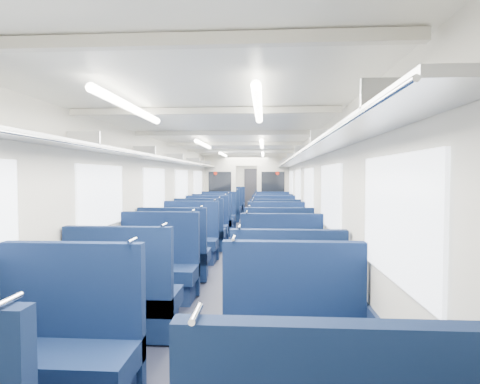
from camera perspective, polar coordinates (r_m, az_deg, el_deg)
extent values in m
cube|color=black|center=(10.01, 0.10, -7.20)|extent=(2.80, 18.00, 0.01)
cube|color=silver|center=(9.89, 0.10, 6.34)|extent=(2.80, 18.00, 0.01)
cube|color=beige|center=(10.07, -7.88, -0.44)|extent=(0.02, 18.00, 2.35)
cube|color=#111C38|center=(10.14, -7.77, -5.10)|extent=(0.03, 17.90, 0.70)
cube|color=beige|center=(9.90, 8.22, -0.49)|extent=(0.02, 18.00, 2.35)
cube|color=#111C38|center=(9.97, 8.10, -5.23)|extent=(0.03, 17.90, 0.70)
cube|color=beige|center=(18.87, 1.79, 0.90)|extent=(2.80, 0.02, 2.35)
cube|color=#B2B5BA|center=(10.02, -6.90, 4.10)|extent=(0.34, 17.40, 0.04)
cylinder|color=silver|center=(9.99, -5.88, 3.99)|extent=(0.02, 17.40, 0.02)
cube|color=#B2B5BA|center=(4.28, -21.86, 7.30)|extent=(0.34, 0.03, 0.14)
cube|color=#B2B5BA|center=(6.14, -13.77, 5.87)|extent=(0.34, 0.03, 0.14)
cube|color=#B2B5BA|center=(8.07, -9.50, 5.06)|extent=(0.34, 0.03, 0.14)
cube|color=#B2B5BA|center=(10.03, -6.90, 4.55)|extent=(0.34, 0.03, 0.14)
cube|color=#B2B5BA|center=(12.00, -5.15, 4.21)|extent=(0.34, 0.03, 0.14)
cube|color=#B2B5BA|center=(13.98, -3.89, 3.96)|extent=(0.34, 0.03, 0.14)
cube|color=#B2B5BA|center=(15.96, -2.95, 3.77)|extent=(0.34, 0.03, 0.14)
cube|color=#B2B5BA|center=(17.95, -2.22, 3.62)|extent=(0.34, 0.03, 0.14)
cube|color=#B2B5BA|center=(9.88, 7.20, 4.12)|extent=(0.34, 17.40, 0.04)
cylinder|color=silver|center=(9.87, 6.15, 4.01)|extent=(0.02, 17.40, 0.02)
cube|color=#B2B5BA|center=(1.99, 22.08, 13.20)|extent=(0.34, 0.03, 0.14)
cube|color=#B2B5BA|center=(3.92, 12.71, 7.88)|extent=(0.34, 0.03, 0.14)
cube|color=#B2B5BA|center=(5.90, 9.63, 6.05)|extent=(0.34, 0.03, 0.14)
cube|color=#B2B5BA|center=(7.88, 8.11, 5.13)|extent=(0.34, 0.03, 0.14)
cube|color=#B2B5BA|center=(9.88, 7.20, 4.59)|extent=(0.34, 0.03, 0.14)
cube|color=#B2B5BA|center=(11.87, 6.60, 4.22)|extent=(0.34, 0.03, 0.14)
cube|color=#B2B5BA|center=(13.87, 6.18, 3.96)|extent=(0.34, 0.03, 0.14)
cube|color=#B2B5BA|center=(15.87, 5.86, 3.76)|extent=(0.34, 0.03, 0.14)
cube|color=#B2B5BA|center=(17.87, 5.61, 3.61)|extent=(0.34, 0.03, 0.14)
cube|color=white|center=(5.07, -19.49, -0.58)|extent=(0.02, 1.30, 0.75)
cube|color=white|center=(7.24, -12.32, 0.36)|extent=(0.02, 1.30, 0.75)
cube|color=white|center=(9.47, -8.49, 0.86)|extent=(0.02, 1.30, 0.75)
cube|color=white|center=(11.72, -6.13, 1.17)|extent=(0.02, 1.30, 0.75)
cube|color=white|center=(14.49, -4.25, 1.41)|extent=(0.02, 1.30, 0.75)
cube|color=white|center=(16.77, -3.17, 1.55)|extent=(0.02, 1.30, 0.75)
cube|color=white|center=(2.49, 21.71, -3.58)|extent=(0.02, 1.30, 0.75)
cube|color=white|center=(4.72, 13.03, -0.71)|extent=(0.02, 1.30, 0.75)
cube|color=white|center=(7.00, 9.96, 0.31)|extent=(0.02, 1.30, 0.75)
cube|color=white|center=(9.29, 8.40, 0.83)|extent=(0.02, 1.30, 0.75)
cube|color=white|center=(11.58, 7.45, 1.14)|extent=(0.02, 1.30, 0.75)
cube|color=white|center=(14.37, 6.71, 1.39)|extent=(0.02, 1.30, 0.75)
cube|color=white|center=(16.67, 6.29, 1.53)|extent=(0.02, 1.30, 0.75)
cube|color=beige|center=(2.05, -14.79, 20.44)|extent=(2.70, 0.06, 0.06)
cube|color=beige|center=(3.95, -5.39, 11.69)|extent=(2.70, 0.06, 0.06)
cube|color=beige|center=(5.92, -2.32, 8.60)|extent=(2.70, 0.06, 0.06)
cube|color=beige|center=(7.90, -0.80, 7.04)|extent=(2.70, 0.06, 0.06)
cube|color=beige|center=(9.89, 0.10, 6.11)|extent=(2.70, 0.06, 0.06)
cube|color=beige|center=(11.88, 0.70, 5.49)|extent=(2.70, 0.06, 0.06)
cube|color=beige|center=(13.88, 1.12, 5.05)|extent=(2.70, 0.06, 0.06)
cube|color=beige|center=(15.88, 1.44, 4.71)|extent=(2.70, 0.06, 0.06)
cube|color=beige|center=(17.87, 1.69, 4.46)|extent=(2.70, 0.06, 0.06)
cylinder|color=white|center=(3.60, -15.56, 11.73)|extent=(0.07, 1.60, 0.07)
cylinder|color=white|center=(7.47, -5.35, 6.92)|extent=(0.07, 1.60, 0.07)
cylinder|color=white|center=(10.93, -2.47, 5.49)|extent=(0.07, 1.60, 0.07)
cylinder|color=white|center=(15.41, -0.68, 4.60)|extent=(0.07, 1.60, 0.07)
cylinder|color=white|center=(3.40, 2.65, 12.35)|extent=(0.07, 1.60, 0.07)
cylinder|color=white|center=(7.38, 3.19, 6.98)|extent=(0.07, 1.60, 0.07)
cylinder|color=white|center=(10.87, 3.34, 5.51)|extent=(0.07, 1.60, 0.07)
cylinder|color=white|center=(15.36, 3.43, 4.60)|extent=(0.07, 1.60, 0.07)
cube|color=black|center=(18.81, 1.78, 0.36)|extent=(0.75, 0.06, 2.00)
cube|color=beige|center=(13.01, -2.91, 0.22)|extent=(1.05, 0.08, 2.35)
cube|color=black|center=(12.96, -2.94, 1.21)|extent=(0.76, 0.02, 0.80)
cylinder|color=#AD190B|center=(12.97, -3.61, 2.75)|extent=(0.12, 0.01, 0.12)
cube|color=beige|center=(12.93, 4.81, 0.20)|extent=(1.05, 0.08, 2.35)
cube|color=black|center=(12.87, 4.82, 1.19)|extent=(0.76, 0.02, 0.80)
cylinder|color=#AD190B|center=(12.87, 5.50, 2.75)|extent=(0.12, 0.01, 0.12)
cube|color=beige|center=(12.94, 0.94, 4.64)|extent=(0.70, 0.08, 0.35)
cylinder|color=silver|center=(1.79, -30.82, -13.51)|extent=(0.02, 0.16, 0.02)
cylinder|color=silver|center=(1.43, -6.45, -17.24)|extent=(0.02, 0.16, 0.02)
cube|color=#0E1E44|center=(3.23, -25.03, -21.56)|extent=(1.08, 0.57, 0.19)
cube|color=#0E1E44|center=(3.34, -23.12, -16.56)|extent=(1.08, 0.10, 1.15)
cylinder|color=silver|center=(3.02, -15.47, -6.80)|extent=(0.02, 0.16, 0.02)
cube|color=#0E1E44|center=(3.04, 8.09, -22.97)|extent=(1.08, 0.57, 0.19)
cube|color=#0E1E44|center=(3.17, 7.78, -17.47)|extent=(1.08, 0.10, 1.15)
cylinder|color=silver|center=(3.02, -0.93, -6.73)|extent=(0.02, 0.16, 0.02)
cube|color=#0E1E44|center=(4.41, -16.15, -14.86)|extent=(1.08, 0.57, 0.19)
cube|color=#0E1A38|center=(4.48, -16.12, -17.69)|extent=(0.99, 0.45, 0.28)
cube|color=#0E1E44|center=(4.14, -17.30, -12.77)|extent=(1.08, 0.10, 1.15)
cylinder|color=silver|center=(3.88, -11.07, -4.72)|extent=(0.02, 0.16, 0.02)
cube|color=#0E1E44|center=(4.07, 6.83, -16.27)|extent=(1.08, 0.57, 0.19)
cube|color=#0E1A38|center=(4.15, 6.81, -19.30)|extent=(0.99, 0.45, 0.28)
cube|color=#0E1E44|center=(3.78, 7.05, -14.14)|extent=(1.08, 0.10, 1.15)
cylinder|color=silver|center=(3.66, -0.12, -5.12)|extent=(0.02, 0.16, 0.02)
cube|color=#0E1E44|center=(5.42, -12.13, -11.54)|extent=(1.08, 0.57, 0.19)
cube|color=#0E1A38|center=(5.48, -12.11, -13.90)|extent=(0.99, 0.45, 0.28)
cube|color=#0E1E44|center=(5.59, -11.50, -8.74)|extent=(1.08, 0.10, 1.15)
cylinder|color=silver|center=(5.40, -6.85, -2.70)|extent=(0.02, 0.16, 0.02)
cube|color=#0E1E44|center=(5.08, 6.15, -12.45)|extent=(1.08, 0.57, 0.19)
cube|color=#0E1A38|center=(5.14, 6.14, -14.95)|extent=(0.99, 0.45, 0.28)
cube|color=#0E1E44|center=(5.25, 6.05, -9.42)|extent=(1.08, 0.10, 1.15)
cylinder|color=silver|center=(5.16, 0.99, -2.91)|extent=(0.02, 0.16, 0.02)
cube|color=#0E1E44|center=(6.50, -9.35, -9.17)|extent=(1.08, 0.57, 0.19)
cube|color=#0E1A38|center=(6.55, -9.34, -11.15)|extent=(0.99, 0.45, 0.28)
cube|color=#0E1E44|center=(6.24, -9.85, -7.55)|extent=(1.08, 0.10, 1.15)
cylinder|color=silver|center=(6.07, -5.68, -2.13)|extent=(0.02, 0.16, 0.02)
cube|color=#0E1E44|center=(6.45, 5.60, -9.24)|extent=(1.08, 0.57, 0.19)
cube|color=#0E1A38|center=(6.50, 5.59, -11.24)|extent=(0.99, 0.45, 0.28)
cube|color=#0E1E44|center=(6.18, 5.68, -7.62)|extent=(1.08, 0.10, 1.15)
cylinder|color=silver|center=(6.11, 1.40, -2.09)|extent=(0.02, 0.16, 0.02)
cube|color=#0E1E44|center=(7.60, -7.40, -7.47)|extent=(1.08, 0.57, 0.19)
cube|color=#0E1A38|center=(7.64, -7.39, -9.19)|extent=(0.99, 0.45, 0.28)
cube|color=#0E1E44|center=(7.79, -7.08, -5.55)|extent=(1.08, 0.10, 1.15)
cylinder|color=silver|center=(7.65, -3.73, -1.18)|extent=(0.02, 0.16, 0.02)
cube|color=#0E1E44|center=(7.34, 5.35, -7.81)|extent=(1.08, 0.57, 0.19)
cube|color=#0E1A38|center=(7.38, 5.35, -9.58)|extent=(0.99, 0.45, 0.28)
cube|color=#0E1E44|center=(7.53, 5.31, -5.81)|extent=(1.08, 0.10, 1.15)
cylinder|color=silver|center=(7.47, 1.81, -1.27)|extent=(0.02, 0.16, 0.02)
cube|color=#0E1E44|center=(8.88, -5.76, -6.03)|extent=(1.08, 0.57, 0.19)
cube|color=#0E1A38|center=(8.92, -5.75, -7.50)|extent=(0.99, 0.45, 0.28)
cube|color=#0E1E44|center=(8.63, -6.02, -4.76)|extent=(1.08, 0.10, 1.15)
cylinder|color=silver|center=(8.51, -2.99, -0.82)|extent=(0.02, 0.16, 0.02)
cube|color=#0E1E44|center=(8.60, 5.10, -6.31)|extent=(1.08, 0.57, 0.19)
cube|color=#0E1A38|center=(8.64, 5.09, -7.82)|extent=(0.99, 0.45, 0.28)
cube|color=#0E1E44|center=(8.34, 5.14, -5.01)|extent=(1.08, 0.10, 1.15)
cylinder|color=silver|center=(8.28, 1.99, -0.91)|extent=(0.02, 0.16, 0.02)
cube|color=#0E1E44|center=(9.64, -5.01, -5.36)|extent=(1.08, 0.57, 0.19)
cube|color=#0E1A38|center=(9.67, -5.00, -6.72)|extent=(0.99, 0.45, 0.28)
cube|color=#0E1E44|center=(9.84, -4.81, -3.87)|extent=(1.08, 0.10, 1.15)
cylinder|color=silver|center=(9.73, -2.15, -0.41)|extent=(0.02, 0.16, 0.02)
cube|color=#0E1E44|center=(9.68, 4.93, -5.33)|extent=(1.08, 0.57, 0.19)
cube|color=#0E1A38|center=(9.71, 4.93, -6.68)|extent=(0.99, 0.45, 0.28)
cube|color=#0E1E44|center=(9.88, 4.91, -3.85)|extent=(1.08, 0.10, 1.15)
cylinder|color=silver|center=(9.83, 2.25, -0.38)|extent=(0.02, 0.16, 0.02)
cube|color=#0E1E44|center=(10.94, -3.96, -4.43)|extent=(1.08, 0.57, 0.19)
cube|color=#0E1A38|center=(10.97, -3.96, -5.63)|extent=(0.99, 0.45, 0.28)
cube|color=#0E1E44|center=(10.69, -4.13, -3.37)|extent=(1.08, 0.10, 1.15)
cylinder|color=silver|center=(10.59, -1.68, -0.18)|extent=(0.02, 0.16, 0.02)
cube|color=#0E1E44|center=(10.92, 4.78, -4.44)|extent=(1.08, 0.57, 0.19)
cube|color=#0E1A38|center=(10.95, 4.78, -5.64)|extent=(0.99, 0.45, 0.28)
cube|color=#0E1E44|center=(10.67, 4.81, -3.38)|extent=(1.08, 0.10, 1.15)
cylinder|color=silver|center=(10.63, 2.35, -0.17)|extent=(0.02, 0.16, 0.02)
cube|color=#0E1E44|center=(12.05, -3.25, -3.79)|extent=(1.08, 0.57, 0.19)
cube|color=#0E1A38|center=(12.08, -3.25, -4.88)|extent=(0.99, 0.45, 0.28)
cube|color=#0E1E44|center=(12.26, -3.12, -2.62)|extent=(1.08, 0.10, 1.15)
cylinder|color=silver|center=(12.18, -0.99, 0.16)|extent=(0.02, 0.16, 0.02)
cube|color=#0E1E44|center=(11.98, 4.68, -3.83)|extent=(1.08, 0.57, 0.19)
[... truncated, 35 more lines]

